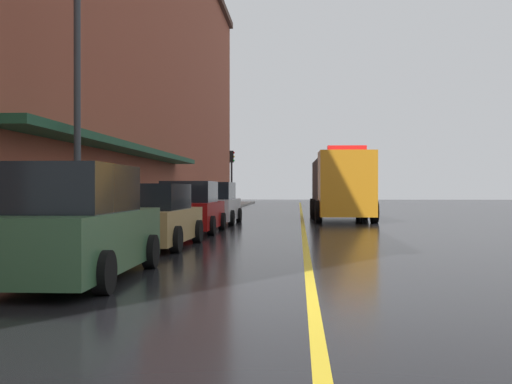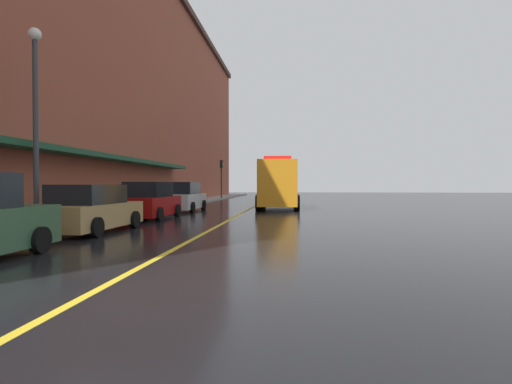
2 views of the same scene
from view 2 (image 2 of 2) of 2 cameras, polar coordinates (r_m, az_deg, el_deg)
The scene contains 12 objects.
ground_plane at distance 31.07m, azimuth 0.01°, elevation -1.98°, with size 112.00×112.00×0.00m, color black.
sidewalk_left at distance 32.27m, azimuth -11.01°, elevation -1.76°, with size 2.40×70.00×0.15m, color gray.
lane_center_stripe at distance 31.07m, azimuth 0.01°, elevation -1.97°, with size 0.16×70.00×0.01m, color gold.
brick_building_left at distance 34.37m, azimuth -21.20°, elevation 14.19°, with size 10.40×64.00×18.98m.
parked_car_1 at distance 14.88m, azimuth -22.65°, elevation -2.37°, with size 2.14×4.55×1.65m.
parked_car_2 at distance 19.80m, azimuth -15.00°, elevation -1.34°, with size 2.08×4.24×1.78m.
parked_car_3 at distance 25.02m, azimuth -10.43°, elevation -0.80°, with size 2.16×4.29×1.81m.
utility_truck at distance 27.83m, azimuth 3.27°, elevation 1.03°, with size 2.91×8.16×3.44m.
parking_meter_0 at distance 20.05m, azimuth -19.14°, elevation -0.67°, with size 0.14×0.18×1.33m.
parking_meter_1 at distance 17.02m, azimuth -23.95°, elevation -1.00°, with size 0.14×0.18×1.33m.
street_lamp_left at distance 16.07m, azimuth -29.12°, elevation 10.80°, with size 0.44×0.44×6.94m.
traffic_light_near at distance 45.15m, azimuth -4.99°, elevation 2.96°, with size 0.38×0.36×4.30m.
Camera 2 is at (3.06, -5.88, 1.64)m, focal length 27.83 mm.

